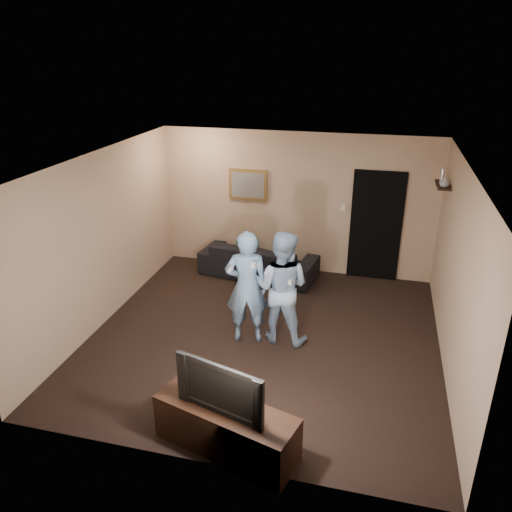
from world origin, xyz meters
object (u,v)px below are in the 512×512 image
(television, at_px, (225,384))
(wii_player_left, at_px, (247,287))
(sofa, at_px, (259,260))
(wii_player_right, at_px, (281,287))
(tv_console, at_px, (226,428))

(television, height_order, wii_player_left, wii_player_left)
(sofa, bearing_deg, wii_player_right, 120.78)
(television, bearing_deg, wii_player_left, 115.34)
(sofa, distance_m, tv_console, 4.33)
(wii_player_right, bearing_deg, tv_console, -93.18)
(wii_player_right, bearing_deg, sofa, 112.40)
(tv_console, xyz_separation_m, wii_player_right, (0.13, 2.25, 0.58))
(tv_console, xyz_separation_m, wii_player_left, (-0.35, 2.13, 0.59))
(sofa, xyz_separation_m, television, (0.71, -4.27, 0.51))
(wii_player_right, bearing_deg, wii_player_left, -164.82)
(wii_player_left, bearing_deg, sofa, 99.54)
(sofa, distance_m, wii_player_left, 2.24)
(sofa, xyz_separation_m, wii_player_left, (0.36, -2.15, 0.53))
(tv_console, relative_size, television, 1.53)
(tv_console, relative_size, wii_player_left, 0.92)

